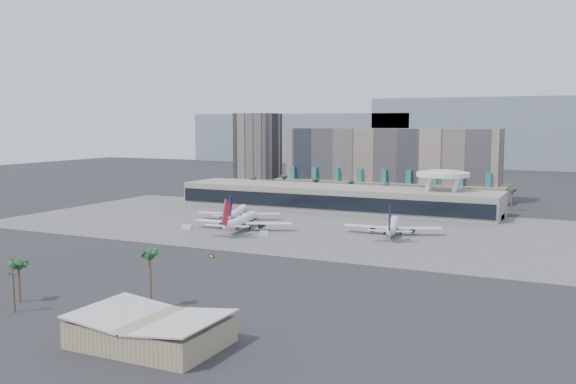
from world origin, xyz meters
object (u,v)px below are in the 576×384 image
at_px(utility_pole, 13,284).
at_px(service_vehicle_a, 187,227).
at_px(airliner_right, 392,226).
at_px(taxiway_sign, 212,256).
at_px(airliner_left, 238,212).
at_px(service_vehicle_b, 264,233).
at_px(airliner_centre, 241,221).

distance_m(utility_pole, service_vehicle_a, 123.34).
bearing_deg(airliner_right, taxiway_sign, -134.50).
bearing_deg(airliner_left, service_vehicle_b, -64.53).
distance_m(airliner_left, airliner_right, 77.39).
bearing_deg(service_vehicle_b, taxiway_sign, -100.94).
xyz_separation_m(utility_pole, airliner_left, (-25.55, 151.28, -3.59)).
relative_size(airliner_left, service_vehicle_a, 10.01).
distance_m(airliner_right, service_vehicle_b, 52.59).
xyz_separation_m(utility_pole, airliner_centre, (-9.80, 127.10, -3.19)).
relative_size(service_vehicle_a, taxiway_sign, 1.84).
relative_size(service_vehicle_a, service_vehicle_b, 1.20).
xyz_separation_m(airliner_right, taxiway_sign, (-42.77, -69.70, -3.16)).
bearing_deg(airliner_centre, service_vehicle_b, -35.25).
xyz_separation_m(airliner_left, airliner_right, (77.08, -6.95, 0.08)).
distance_m(airliner_left, taxiway_sign, 84.03).
relative_size(utility_pole, service_vehicle_a, 3.06).
distance_m(service_vehicle_a, service_vehicle_b, 36.39).
height_order(utility_pole, airliner_right, airliner_right).
xyz_separation_m(utility_pole, service_vehicle_b, (4.58, 120.78, -6.30)).
bearing_deg(airliner_right, airliner_centre, -177.26).
bearing_deg(airliner_centre, service_vehicle_a, -171.33).
relative_size(airliner_centre, airliner_right, 1.09).
relative_size(utility_pole, airliner_right, 0.29).
bearing_deg(service_vehicle_b, utility_pole, -108.27).
height_order(airliner_left, taxiway_sign, airliner_left).
bearing_deg(airliner_left, utility_pole, -99.60).
relative_size(utility_pole, service_vehicle_b, 3.68).
bearing_deg(service_vehicle_a, service_vehicle_b, -1.03).
xyz_separation_m(airliner_left, airliner_centre, (15.76, -24.18, 0.40)).
bearing_deg(airliner_right, utility_pole, -122.60).
bearing_deg(utility_pole, service_vehicle_b, 87.83).
bearing_deg(service_vehicle_a, airliner_centre, 16.40).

